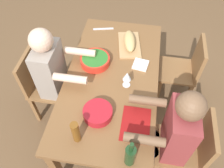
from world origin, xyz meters
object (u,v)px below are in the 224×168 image
at_px(wine_glass, 127,77).
at_px(chair_far_center, 42,83).
at_px(serving_bowl_greens, 95,60).
at_px(beer_bottle, 76,132).
at_px(diner_near_left, 172,132).
at_px(bread_loaf, 130,41).
at_px(diner_far_center, 55,72).
at_px(napkin_stack, 141,65).
at_px(cutting_board, 129,45).
at_px(chair_near_right, 185,69).
at_px(wine_bottle, 130,155).
at_px(serving_bowl_salad, 98,113).
at_px(chair_near_left, 189,147).
at_px(dining_table, 112,83).

bearing_deg(wine_glass, chair_far_center, 85.14).
xyz_separation_m(serving_bowl_greens, beer_bottle, (-0.80, -0.03, 0.07)).
height_order(diner_near_left, bread_loaf, diner_near_left).
bearing_deg(serving_bowl_greens, beer_bottle, -177.60).
distance_m(diner_far_center, napkin_stack, 0.84).
xyz_separation_m(cutting_board, napkin_stack, (-0.27, -0.14, 0.00)).
bearing_deg(chair_near_right, wine_bottle, 157.98).
distance_m(serving_bowl_salad, wine_bottle, 0.45).
height_order(chair_near_left, serving_bowl_salad, chair_near_left).
xyz_separation_m(diner_near_left, cutting_board, (0.92, 0.46, 0.05)).
distance_m(serving_bowl_greens, wine_bottle, 1.02).
xyz_separation_m(serving_bowl_greens, wine_bottle, (-0.91, -0.45, 0.07)).
relative_size(dining_table, beer_bottle, 7.66).
xyz_separation_m(diner_near_left, bread_loaf, (0.92, 0.46, 0.11)).
height_order(diner_far_center, cutting_board, diner_far_center).
bearing_deg(chair_near_right, diner_far_center, 109.34).
bearing_deg(wine_glass, diner_far_center, 83.90).
xyz_separation_m(beer_bottle, wine_glass, (0.58, -0.30, 0.01)).
bearing_deg(chair_far_center, serving_bowl_greens, -75.52).
height_order(diner_far_center, napkin_stack, diner_far_center).
relative_size(dining_table, wine_glass, 10.15).
xyz_separation_m(dining_table, chair_near_left, (-0.46, -0.75, -0.17)).
bearing_deg(serving_bowl_greens, serving_bowl_salad, -165.74).
relative_size(diner_far_center, chair_near_right, 1.41).
bearing_deg(chair_far_center, beer_bottle, -137.98).
distance_m(dining_table, serving_bowl_salad, 0.45).
bearing_deg(wine_glass, serving_bowl_salad, 151.84).
height_order(chair_far_center, chair_near_left, same).
distance_m(diner_near_left, wine_glass, 0.59).
distance_m(diner_far_center, chair_near_right, 1.42).
bearing_deg(chair_far_center, serving_bowl_salad, -121.37).
height_order(dining_table, diner_near_left, diner_near_left).
bearing_deg(chair_far_center, bread_loaf, -62.15).
bearing_deg(chair_near_left, diner_far_center, 70.66).
height_order(chair_far_center, diner_far_center, diner_far_center).
xyz_separation_m(wine_bottle, wine_glass, (0.69, 0.11, 0.01)).
height_order(diner_near_left, serving_bowl_greens, diner_near_left).
distance_m(serving_bowl_greens, cutting_board, 0.43).
bearing_deg(diner_near_left, chair_far_center, 70.66).
height_order(chair_near_right, wine_bottle, wine_bottle).
bearing_deg(diner_near_left, cutting_board, 26.61).
xyz_separation_m(chair_far_center, cutting_board, (0.45, -0.86, 0.27)).
xyz_separation_m(dining_table, wine_glass, (-0.08, -0.15, 0.21)).
bearing_deg(diner_far_center, chair_near_left, -109.34).
height_order(diner_near_left, wine_glass, diner_near_left).
height_order(chair_near_right, napkin_stack, chair_near_right).
distance_m(serving_bowl_greens, wine_glass, 0.41).
xyz_separation_m(cutting_board, wine_glass, (-0.53, -0.04, 0.11)).
bearing_deg(serving_bowl_salad, napkin_stack, -25.54).
xyz_separation_m(chair_near_left, diner_near_left, (0.00, 0.18, 0.21)).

